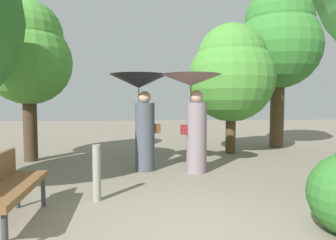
# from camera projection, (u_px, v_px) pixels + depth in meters

# --- Properties ---
(person_left) EXTENTS (1.22, 1.22, 2.04)m
(person_left) POSITION_uv_depth(u_px,v_px,m) (141.00, 102.00, 6.29)
(person_left) COLOR #474C56
(person_left) RESTS_ON ground
(person_right) EXTENTS (1.22, 1.22, 2.03)m
(person_right) POSITION_uv_depth(u_px,v_px,m) (193.00, 105.00, 6.11)
(person_right) COLOR gray
(person_right) RESTS_ON ground
(park_bench) EXTENTS (0.58, 1.53, 0.83)m
(park_bench) POSITION_uv_depth(u_px,v_px,m) (4.00, 185.00, 3.47)
(park_bench) COLOR #38383D
(park_bench) RESTS_ON ground
(tree_near_right) EXTENTS (2.41, 2.41, 3.65)m
(tree_near_right) POSITION_uv_depth(u_px,v_px,m) (231.00, 72.00, 8.35)
(tree_near_right) COLOR #4C3823
(tree_near_right) RESTS_ON ground
(tree_mid_left) EXTENTS (2.08, 2.08, 3.92)m
(tree_mid_left) POSITION_uv_depth(u_px,v_px,m) (28.00, 54.00, 7.24)
(tree_mid_left) COLOR #42301E
(tree_mid_left) RESTS_ON ground
(tree_mid_right) EXTENTS (2.63, 2.63, 5.10)m
(tree_mid_right) POSITION_uv_depth(u_px,v_px,m) (279.00, 39.00, 9.39)
(tree_mid_right) COLOR #4C3823
(tree_mid_right) RESTS_ON ground
(path_marker_post) EXTENTS (0.12, 0.12, 0.84)m
(path_marker_post) POSITION_uv_depth(u_px,v_px,m) (97.00, 173.00, 4.41)
(path_marker_post) COLOR gray
(path_marker_post) RESTS_ON ground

